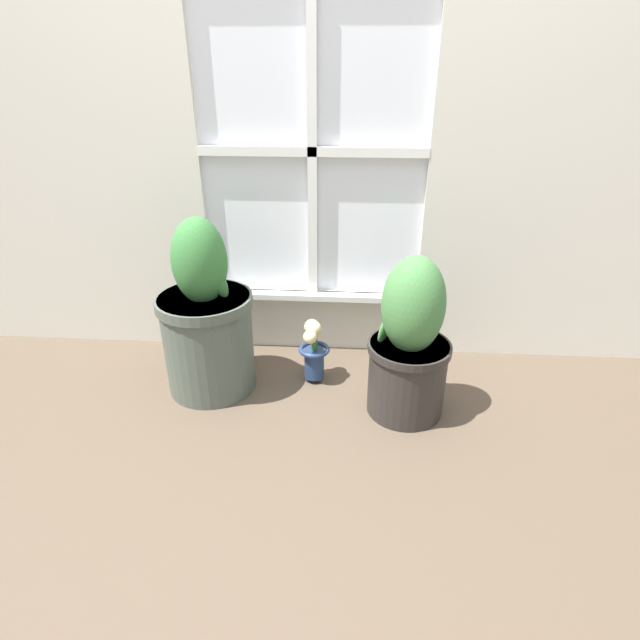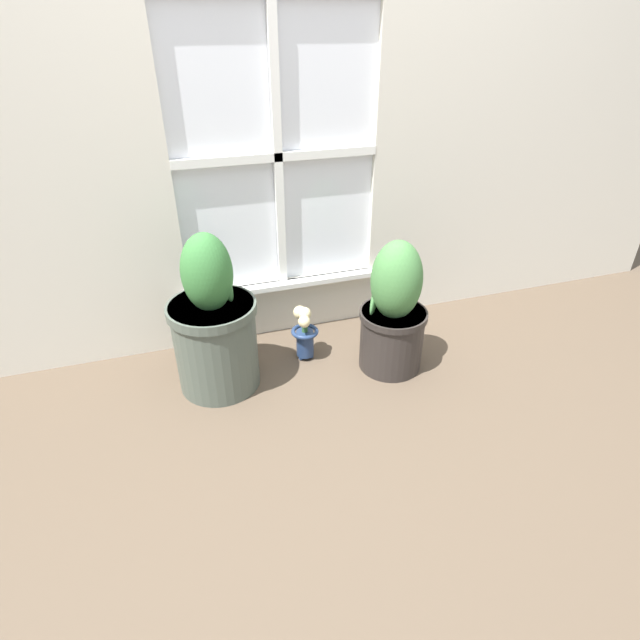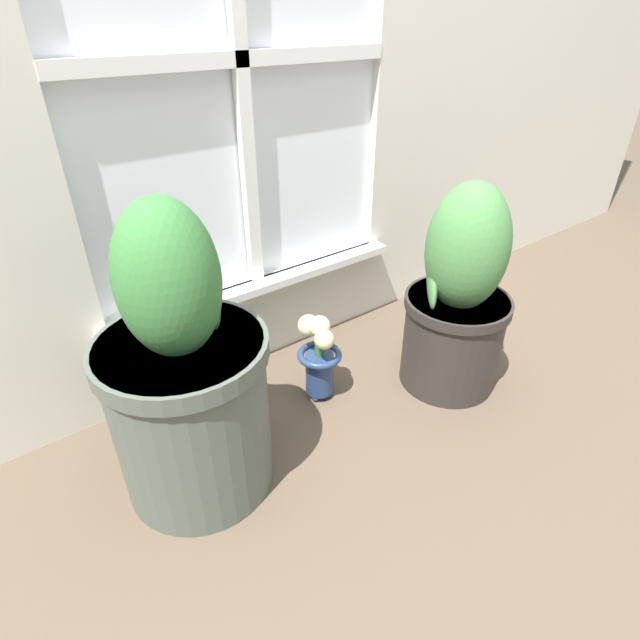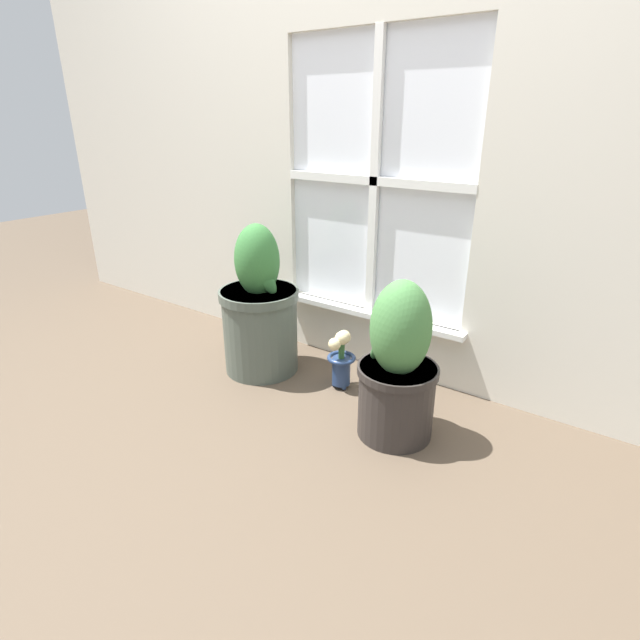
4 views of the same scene
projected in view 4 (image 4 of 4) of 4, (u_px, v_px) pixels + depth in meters
ground_plane at (290, 419)px, 1.94m from camera, size 10.00×10.00×0.00m
wall_with_window at (381, 67)px, 1.92m from camera, size 4.40×0.10×2.50m
potted_plant_left at (260, 313)px, 2.23m from camera, size 0.35×0.35×0.68m
potted_plant_right at (398, 370)px, 1.76m from camera, size 0.29×0.29×0.60m
flower_vase at (341, 358)px, 2.12m from camera, size 0.12×0.13×0.26m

